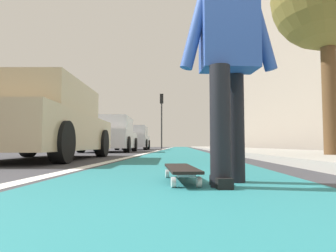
{
  "coord_description": "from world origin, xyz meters",
  "views": [
    {
      "loc": [
        -0.9,
        -0.03,
        0.28
      ],
      "look_at": [
        12.84,
        0.57,
        1.18
      ],
      "focal_mm": 31.78,
      "sensor_mm": 36.0,
      "label": 1
    }
  ],
  "objects": [
    {
      "name": "ground_plane",
      "position": [
        10.0,
        0.0,
        0.0
      ],
      "size": [
        80.0,
        80.0,
        0.0
      ],
      "primitive_type": "plane",
      "color": "#38383D"
    },
    {
      "name": "bike_lane_paint",
      "position": [
        24.0,
        0.0,
        0.0
      ],
      "size": [
        56.0,
        2.06,
        0.0
      ],
      "primitive_type": "cube",
      "color": "#237075",
      "rests_on": "ground"
    },
    {
      "name": "lane_stripe_white",
      "position": [
        20.0,
        1.18,
        0.0
      ],
      "size": [
        52.0,
        0.16,
        0.01
      ],
      "primitive_type": "cube",
      "color": "silver",
      "rests_on": "ground"
    },
    {
      "name": "sidewalk_curb",
      "position": [
        18.0,
        -3.08,
        0.06
      ],
      "size": [
        52.0,
        3.2,
        0.12
      ],
      "primitive_type": "cube",
      "color": "#9E9B93",
      "rests_on": "ground"
    },
    {
      "name": "building_facade",
      "position": [
        22.0,
        -6.16,
        6.69
      ],
      "size": [
        40.0,
        1.2,
        13.37
      ],
      "primitive_type": "cube",
      "color": "gray",
      "rests_on": "ground"
    },
    {
      "name": "skateboard",
      "position": [
        1.38,
        -0.03,
        0.09
      ],
      "size": [
        0.86,
        0.29,
        0.11
      ],
      "color": "white",
      "rests_on": "ground"
    },
    {
      "name": "skater_person",
      "position": [
        1.23,
        -0.38,
        0.94
      ],
      "size": [
        0.48,
        0.72,
        1.64
      ],
      "color": "black",
      "rests_on": "ground"
    },
    {
      "name": "parked_car_near",
      "position": [
        4.82,
        2.72,
        0.72
      ],
      "size": [
        4.45,
        2.15,
        1.49
      ],
      "color": "tan",
      "rests_on": "ground"
    },
    {
      "name": "parked_car_mid",
      "position": [
        11.56,
        2.96,
        0.7
      ],
      "size": [
        4.08,
        2.12,
        1.47
      ],
      "color": "silver",
      "rests_on": "ground"
    },
    {
      "name": "parked_car_far",
      "position": [
        17.65,
        2.93,
        0.71
      ],
      "size": [
        4.31,
        2.03,
        1.48
      ],
      "color": "#B7B7BC",
      "rests_on": "ground"
    },
    {
      "name": "traffic_light",
      "position": [
        23.83,
        1.58,
        3.16
      ],
      "size": [
        0.33,
        0.28,
        4.6
      ],
      "color": "#2D2D2D",
      "rests_on": "ground"
    }
  ]
}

